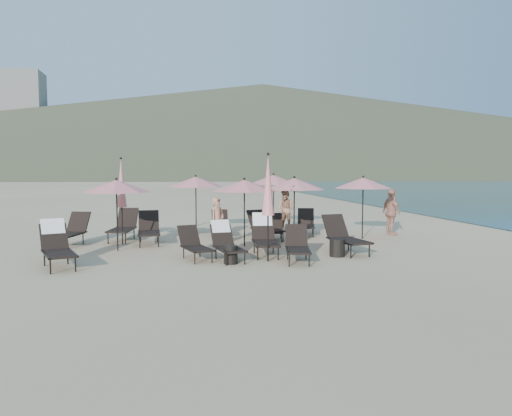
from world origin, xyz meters
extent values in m
plane|color=#D6BA8C|center=(0.00, 0.00, 0.00)|extent=(800.00, 800.00, 0.00)
cone|color=brown|center=(60.00, 300.00, 27.50)|extent=(690.00, 690.00, 55.00)
cone|color=brown|center=(190.00, 330.00, 16.00)|extent=(280.00, 280.00, 32.00)
cube|color=beige|center=(-70.00, 245.00, 24.00)|extent=(22.00, 18.00, 48.00)
cube|color=beige|center=(-45.00, 310.00, 19.00)|extent=(18.00, 16.00, 38.00)
cube|color=black|center=(-5.73, -0.39, 0.37)|extent=(1.04, 1.43, 0.05)
cube|color=black|center=(-6.01, 0.43, 0.69)|extent=(0.78, 0.67, 0.66)
cylinder|color=black|center=(-5.82, -0.98, 0.18)|extent=(0.04, 0.04, 0.36)
cylinder|color=black|center=(-6.18, 0.06, 0.18)|extent=(0.04, 0.04, 0.36)
cylinder|color=black|center=(-5.30, -0.80, 0.18)|extent=(0.04, 0.04, 0.36)
cylinder|color=black|center=(-5.65, 0.24, 0.18)|extent=(0.04, 0.04, 0.36)
cube|color=black|center=(-6.05, -0.44, 0.38)|extent=(0.51, 1.38, 0.04)
cube|color=black|center=(-5.45, -0.23, 0.38)|extent=(0.51, 1.38, 0.04)
cube|color=silver|center=(-6.06, 0.57, 0.94)|extent=(0.64, 0.47, 0.40)
cube|color=black|center=(-2.35, 0.11, 0.32)|extent=(0.82, 1.19, 0.05)
cube|color=black|center=(-2.54, 0.81, 0.58)|extent=(0.65, 0.54, 0.56)
cylinder|color=black|center=(-2.45, -0.39, 0.15)|extent=(0.03, 0.03, 0.31)
cylinder|color=black|center=(-2.70, 0.51, 0.15)|extent=(0.03, 0.03, 0.31)
cylinder|color=black|center=(-2.00, -0.26, 0.15)|extent=(0.03, 0.03, 0.31)
cylinder|color=black|center=(-2.25, 0.63, 0.15)|extent=(0.03, 0.03, 0.31)
cube|color=black|center=(-2.62, 0.08, 0.32)|extent=(0.36, 1.18, 0.04)
cube|color=black|center=(-2.10, 0.23, 0.32)|extent=(0.36, 1.18, 0.04)
cube|color=black|center=(-1.52, -0.23, 0.33)|extent=(0.76, 1.22, 0.05)
cube|color=black|center=(-1.64, 0.52, 0.61)|extent=(0.65, 0.52, 0.59)
cylinder|color=black|center=(-1.69, -0.74, 0.16)|extent=(0.03, 0.03, 0.32)
cylinder|color=black|center=(-1.85, 0.23, 0.16)|extent=(0.03, 0.03, 0.32)
cylinder|color=black|center=(-1.20, -0.66, 0.16)|extent=(0.03, 0.03, 0.32)
cylinder|color=black|center=(-1.36, 0.31, 0.16)|extent=(0.03, 0.03, 0.32)
cube|color=black|center=(-1.81, -0.23, 0.34)|extent=(0.24, 1.27, 0.04)
cube|color=black|center=(-1.25, -0.14, 0.34)|extent=(0.24, 1.27, 0.04)
cube|color=silver|center=(-1.67, 0.66, 0.84)|extent=(0.55, 0.35, 0.35)
cube|color=black|center=(-0.44, 0.34, 0.37)|extent=(0.78, 1.33, 0.05)
cube|color=black|center=(-0.36, 1.19, 0.68)|extent=(0.70, 0.54, 0.66)
cylinder|color=black|center=(-0.77, -0.16, 0.18)|extent=(0.04, 0.04, 0.36)
cylinder|color=black|center=(-0.66, 0.92, 0.18)|extent=(0.04, 0.04, 0.36)
cylinder|color=black|center=(-0.22, -0.22, 0.18)|extent=(0.04, 0.04, 0.36)
cylinder|color=black|center=(-0.12, 0.87, 0.18)|extent=(0.04, 0.04, 0.36)
cube|color=black|center=(-0.76, 0.42, 0.38)|extent=(0.18, 1.43, 0.04)
cube|color=black|center=(-0.12, 0.36, 0.38)|extent=(0.18, 1.43, 0.04)
cube|color=silver|center=(-0.35, 1.34, 0.94)|extent=(0.60, 0.35, 0.40)
cube|color=black|center=(0.18, -0.73, 0.33)|extent=(0.82, 1.24, 0.05)
cube|color=black|center=(0.34, 0.02, 0.62)|extent=(0.67, 0.55, 0.59)
cylinder|color=black|center=(-0.16, -1.15, 0.16)|extent=(0.03, 0.03, 0.32)
cylinder|color=black|center=(0.04, -0.19, 0.16)|extent=(0.03, 0.03, 0.32)
cylinder|color=black|center=(0.33, -1.25, 0.16)|extent=(0.03, 0.03, 0.32)
cylinder|color=black|center=(0.53, -0.29, 0.16)|extent=(0.03, 0.03, 0.32)
cube|color=black|center=(-0.09, -0.63, 0.34)|extent=(0.30, 1.27, 0.04)
cube|color=black|center=(0.47, -0.74, 0.34)|extent=(0.30, 1.27, 0.04)
cube|color=black|center=(1.98, 0.24, 0.39)|extent=(0.88, 1.42, 0.06)
cube|color=black|center=(1.85, 1.12, 0.71)|extent=(0.75, 0.60, 0.69)
cylinder|color=black|center=(1.78, -0.35, 0.19)|extent=(0.04, 0.04, 0.38)
cylinder|color=black|center=(1.61, 0.77, 0.19)|extent=(0.04, 0.04, 0.38)
cylinder|color=black|center=(2.35, -0.27, 0.19)|extent=(0.04, 0.04, 0.38)
cylinder|color=black|center=(2.18, 0.86, 0.19)|extent=(0.04, 0.04, 0.38)
cube|color=black|center=(1.64, 0.24, 0.40)|extent=(0.27, 1.49, 0.04)
cube|color=black|center=(2.30, 0.34, 0.40)|extent=(0.27, 1.49, 0.04)
cube|color=black|center=(-6.21, 3.18, 0.37)|extent=(1.01, 1.41, 0.05)
cube|color=black|center=(-5.96, 4.00, 0.69)|extent=(0.77, 0.66, 0.66)
cylinder|color=black|center=(-6.63, 2.75, 0.18)|extent=(0.04, 0.04, 0.36)
cylinder|color=black|center=(-6.31, 3.80, 0.18)|extent=(0.04, 0.04, 0.36)
cylinder|color=black|center=(-6.11, 2.59, 0.18)|extent=(0.04, 0.04, 0.36)
cylinder|color=black|center=(-5.78, 3.64, 0.18)|extent=(0.04, 0.04, 0.36)
cube|color=black|center=(-6.50, 3.32, 0.38)|extent=(0.46, 1.39, 0.04)
cube|color=black|center=(-5.89, 3.14, 0.38)|extent=(0.46, 1.39, 0.04)
cube|color=black|center=(-4.62, 4.05, 0.38)|extent=(0.91, 1.42, 0.05)
cube|color=black|center=(-4.46, 4.91, 0.71)|extent=(0.76, 0.61, 0.68)
cylinder|color=black|center=(-5.00, 3.56, 0.19)|extent=(0.04, 0.04, 0.37)
cylinder|color=black|center=(-4.79, 4.67, 0.19)|extent=(0.04, 0.04, 0.37)
cylinder|color=black|center=(-4.44, 3.45, 0.19)|extent=(0.04, 0.04, 0.37)
cylinder|color=black|center=(-4.23, 4.56, 0.19)|extent=(0.04, 0.04, 0.37)
cube|color=black|center=(-4.93, 4.16, 0.39)|extent=(0.31, 1.46, 0.04)
cube|color=black|center=(-4.29, 4.04, 0.39)|extent=(0.31, 1.46, 0.04)
cube|color=black|center=(-1.21, 4.46, 0.33)|extent=(0.65, 1.18, 0.05)
cube|color=black|center=(-1.17, 5.23, 0.62)|extent=(0.62, 0.47, 0.59)
cylinder|color=black|center=(-1.48, 3.99, 0.16)|extent=(0.03, 0.03, 0.33)
cylinder|color=black|center=(-1.43, 4.98, 0.16)|extent=(0.03, 0.03, 0.33)
cylinder|color=black|center=(-0.99, 3.96, 0.16)|extent=(0.03, 0.03, 0.33)
cylinder|color=black|center=(-0.93, 4.95, 0.16)|extent=(0.03, 0.03, 0.33)
cube|color=black|center=(-1.49, 4.52, 0.34)|extent=(0.11, 1.29, 0.04)
cube|color=black|center=(-0.92, 4.49, 0.34)|extent=(0.11, 1.29, 0.04)
cube|color=black|center=(0.27, 3.34, 0.36)|extent=(0.97, 1.36, 0.05)
cube|color=black|center=(0.03, 4.13, 0.66)|extent=(0.74, 0.63, 0.63)
cylinder|color=black|center=(0.17, 2.78, 0.17)|extent=(0.04, 0.04, 0.35)
cylinder|color=black|center=(-0.14, 3.78, 0.17)|extent=(0.04, 0.04, 0.35)
cylinder|color=black|center=(0.68, 2.94, 0.17)|extent=(0.04, 0.04, 0.35)
cylinder|color=black|center=(0.36, 3.94, 0.17)|extent=(0.04, 0.04, 0.35)
cube|color=black|center=(-0.03, 3.30, 0.37)|extent=(0.45, 1.33, 0.04)
cube|color=black|center=(0.55, 3.48, 0.37)|extent=(0.45, 1.33, 0.04)
cube|color=black|center=(0.47, 3.31, 0.32)|extent=(0.78, 1.18, 0.05)
cube|color=black|center=(0.62, 4.03, 0.58)|extent=(0.63, 0.52, 0.56)
cylinder|color=black|center=(0.14, 2.92, 0.15)|extent=(0.03, 0.03, 0.31)
cylinder|color=black|center=(0.34, 3.83, 0.15)|extent=(0.03, 0.03, 0.31)
cylinder|color=black|center=(0.60, 2.82, 0.15)|extent=(0.03, 0.03, 0.31)
cylinder|color=black|center=(0.80, 3.73, 0.15)|extent=(0.03, 0.03, 0.31)
cube|color=black|center=(0.21, 3.42, 0.33)|extent=(0.29, 1.20, 0.04)
cube|color=black|center=(0.74, 3.30, 0.33)|extent=(0.29, 1.20, 0.04)
cube|color=black|center=(1.86, 4.27, 0.34)|extent=(0.90, 1.29, 0.05)
cube|color=black|center=(2.08, 5.03, 0.63)|extent=(0.70, 0.59, 0.60)
cylinder|color=black|center=(1.49, 3.87, 0.17)|extent=(0.04, 0.04, 0.33)
cylinder|color=black|center=(1.76, 4.84, 0.17)|extent=(0.04, 0.04, 0.33)
cylinder|color=black|center=(1.97, 3.73, 0.17)|extent=(0.04, 0.04, 0.33)
cylinder|color=black|center=(2.25, 4.70, 0.17)|extent=(0.04, 0.04, 0.33)
cube|color=black|center=(1.60, 4.40, 0.35)|extent=(0.40, 1.27, 0.04)
cube|color=black|center=(2.16, 4.24, 0.35)|extent=(0.40, 1.27, 0.04)
cube|color=black|center=(-3.69, 3.11, 0.38)|extent=(0.70, 1.31, 0.05)
cube|color=black|center=(-3.71, 3.97, 0.69)|extent=(0.68, 0.51, 0.67)
cylinder|color=black|center=(-3.95, 2.56, 0.18)|extent=(0.04, 0.04, 0.37)
cylinder|color=black|center=(-3.98, 3.67, 0.18)|extent=(0.04, 0.04, 0.37)
cylinder|color=black|center=(-3.39, 2.58, 0.18)|extent=(0.04, 0.04, 0.37)
cylinder|color=black|center=(-3.42, 3.68, 0.18)|extent=(0.04, 0.04, 0.37)
cube|color=black|center=(-4.01, 3.15, 0.39)|extent=(0.08, 1.45, 0.04)
cube|color=black|center=(-3.36, 3.17, 0.39)|extent=(0.08, 1.45, 0.04)
cylinder|color=black|center=(-4.57, 2.10, 1.01)|extent=(0.04, 0.04, 2.02)
cone|color=#CE7479|center=(-4.57, 2.10, 1.93)|extent=(2.02, 2.02, 0.37)
sphere|color=black|center=(-4.57, 2.10, 2.14)|extent=(0.08, 0.08, 0.08)
cylinder|color=black|center=(-0.73, 2.27, 1.00)|extent=(0.04, 0.04, 2.01)
cone|color=#CE7479|center=(-0.73, 2.27, 1.91)|extent=(2.01, 2.01, 0.36)
sphere|color=black|center=(-0.73, 2.27, 2.12)|extent=(0.08, 0.08, 0.08)
cylinder|color=black|center=(0.95, 2.53, 1.02)|extent=(0.04, 0.04, 2.04)
cone|color=#CE7479|center=(0.95, 2.53, 1.95)|extent=(2.04, 2.04, 0.37)
sphere|color=black|center=(0.95, 2.53, 2.16)|extent=(0.08, 0.08, 0.08)
cylinder|color=black|center=(-2.04, 5.28, 1.02)|extent=(0.04, 0.04, 2.05)
cone|color=#CE7479|center=(-2.04, 5.28, 1.95)|extent=(2.05, 2.05, 0.37)
sphere|color=black|center=(-2.04, 5.28, 2.17)|extent=(0.08, 0.08, 0.08)
cylinder|color=black|center=(1.11, 6.32, 1.04)|extent=(0.04, 0.04, 2.09)
cone|color=#CE7479|center=(1.11, 6.32, 1.99)|extent=(2.09, 2.09, 0.38)
sphere|color=black|center=(1.11, 6.32, 2.21)|extent=(0.08, 0.08, 0.08)
cylinder|color=black|center=(3.58, 3.17, 1.02)|extent=(0.04, 0.04, 2.04)
cone|color=#CE7479|center=(3.58, 3.17, 1.94)|extent=(2.04, 2.04, 0.37)
sphere|color=black|center=(3.58, 3.17, 2.16)|extent=(0.08, 0.08, 0.08)
cylinder|color=black|center=(-0.53, -0.36, 0.61)|extent=(0.04, 0.04, 1.23)
cone|color=#CE7479|center=(-0.53, -0.36, 2.01)|extent=(0.33, 0.33, 1.56)
sphere|color=black|center=(-0.53, -0.36, 2.82)|extent=(0.08, 0.08, 0.08)
cylinder|color=black|center=(-4.53, 3.43, 0.60)|extent=(0.04, 0.04, 1.20)
cone|color=#CE7479|center=(-4.53, 3.43, 1.97)|extent=(0.33, 0.33, 1.53)
sphere|color=black|center=(-4.53, 3.43, 2.77)|extent=(0.08, 0.08, 0.08)
cylinder|color=black|center=(-1.54, -0.49, 0.24)|extent=(0.36, 0.36, 0.47)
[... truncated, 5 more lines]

